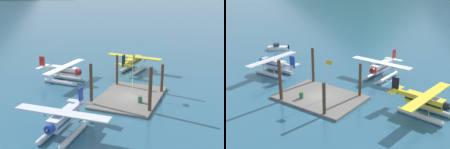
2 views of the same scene
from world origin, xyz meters
The scene contains 12 objects.
ground_plane centered at (0.00, 0.00, 0.00)m, with size 1200.00×1200.00×0.00m, color #285670.
dock_platform centered at (0.00, 0.00, 0.15)m, with size 11.45×8.07×0.30m, color #66605B.
piling_near_left centered at (-3.65, -3.71, 2.91)m, with size 0.46×0.46×5.83m, color #4C3323.
piling_near_right centered at (3.61, -3.61, 2.18)m, with size 0.42×0.42×4.35m, color #4C3323.
piling_far_left centered at (-4.36, 3.79, 2.84)m, with size 0.42×0.42×5.67m, color #4C3323.
piling_far_right centered at (4.24, 3.49, 2.47)m, with size 0.39×0.39×4.94m, color #4C3323.
flagpole centered at (1.30, 0.03, 3.84)m, with size 0.95×0.10×5.64m.
fuel_drum centered at (-1.66, -1.93, 0.74)m, with size 0.62×0.62×0.88m.
seaplane_silver_port_fwd centered at (-12.40, 3.13, 1.58)m, with size 7.98×10.44×3.84m.
seaplane_white_bow_right centered at (3.03, 12.12, 1.58)m, with size 10.45×7.98×3.84m.
seaplane_yellow_stbd_fwd centered at (13.32, 3.70, 1.58)m, with size 7.95×10.49×3.84m.
boat_white_open_west centered at (-23.47, 14.28, 0.49)m, with size 4.24×3.76×1.50m.
Camera 2 is at (23.48, -28.47, 17.08)m, focal length 47.08 mm.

